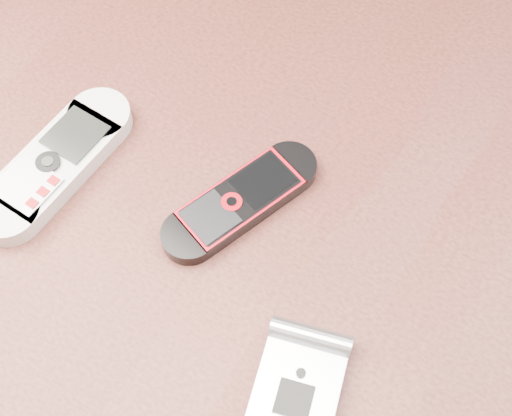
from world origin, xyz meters
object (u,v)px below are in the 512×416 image
at_px(nokia_black_red, 241,201).
at_px(motorola_razr, 292,407).
at_px(table, 251,273).
at_px(nokia_white, 56,163).

distance_m(nokia_black_red, motorola_razr, 0.15).
xyz_separation_m(table, nokia_black_red, (-0.01, 0.00, 0.11)).
bearing_deg(table, motorola_razr, -46.57).
bearing_deg(motorola_razr, nokia_white, 149.76).
xyz_separation_m(nokia_white, motorola_razr, (0.23, -0.06, -0.00)).
distance_m(table, nokia_white, 0.18).
xyz_separation_m(table, nokia_white, (-0.14, -0.05, 0.11)).
bearing_deg(table, nokia_black_red, 173.49).
distance_m(nokia_white, motorola_razr, 0.24).
bearing_deg(motorola_razr, nokia_black_red, 118.85).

